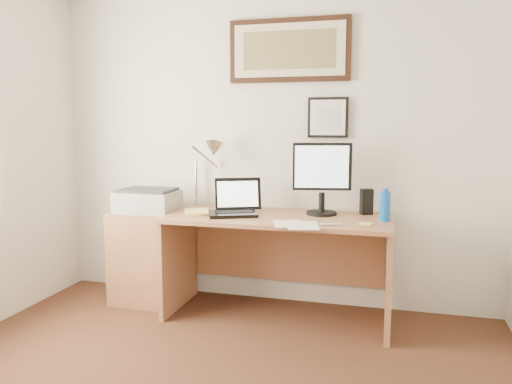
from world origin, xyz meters
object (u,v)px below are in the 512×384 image
(water_bottle, at_px, (385,206))
(printer, at_px, (148,201))
(side_cabinet, at_px, (147,256))
(lcd_monitor, at_px, (322,175))
(desk, at_px, (280,245))
(laptop, at_px, (235,207))
(book, at_px, (185,212))

(water_bottle, bearing_deg, printer, 179.73)
(side_cabinet, height_order, lcd_monitor, lcd_monitor)
(water_bottle, bearing_deg, desk, 174.11)
(side_cabinet, bearing_deg, lcd_monitor, 3.70)
(printer, bearing_deg, laptop, -2.97)
(printer, bearing_deg, lcd_monitor, 5.20)
(lcd_monitor, bearing_deg, book, -167.76)
(water_bottle, distance_m, desk, 0.81)
(book, bearing_deg, side_cabinet, 162.05)
(book, height_order, laptop, laptop)
(book, xyz_separation_m, desk, (0.69, 0.16, -0.24))
(laptop, bearing_deg, printer, 177.03)
(desk, relative_size, printer, 3.64)
(side_cabinet, xyz_separation_m, printer, (0.04, -0.03, 0.45))
(desk, height_order, laptop, laptop)
(laptop, bearing_deg, water_bottle, 1.55)
(printer, bearing_deg, book, -14.95)
(book, height_order, printer, printer)
(lcd_monitor, distance_m, printer, 1.35)
(water_bottle, distance_m, printer, 1.77)
(water_bottle, relative_size, desk, 0.13)
(laptop, height_order, lcd_monitor, lcd_monitor)
(desk, bearing_deg, lcd_monitor, 10.27)
(water_bottle, bearing_deg, laptop, -178.45)
(laptop, bearing_deg, book, -171.50)
(book, bearing_deg, printer, 165.05)
(water_bottle, xyz_separation_m, lcd_monitor, (-0.45, 0.13, 0.19))
(water_bottle, relative_size, printer, 0.46)
(book, bearing_deg, laptop, 8.50)
(desk, distance_m, printer, 1.08)
(water_bottle, bearing_deg, side_cabinet, 178.71)
(lcd_monitor, bearing_deg, printer, -174.80)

